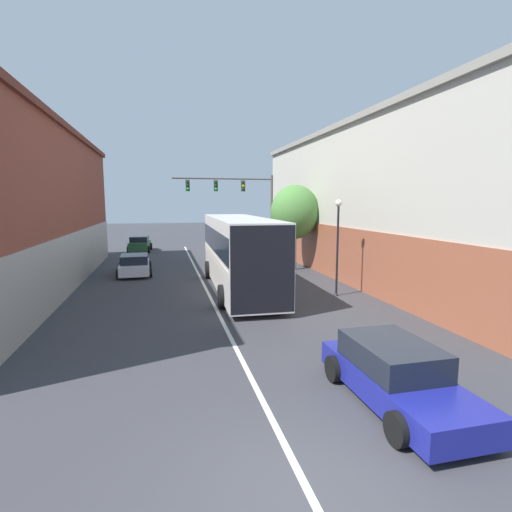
# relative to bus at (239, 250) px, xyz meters

# --- Properties ---
(ground_plane) EXTENTS (160.00, 160.00, 0.00)m
(ground_plane) POSITION_rel_bus_xyz_m (-1.62, -14.15, -2.03)
(ground_plane) COLOR #38383D
(lane_center_line) EXTENTS (0.14, 40.36, 0.01)m
(lane_center_line) POSITION_rel_bus_xyz_m (-1.62, 0.03, -2.02)
(lane_center_line) COLOR silver
(lane_center_line) RESTS_ON ground_plane
(building_right_storefront) EXTENTS (9.71, 26.24, 8.67)m
(building_right_storefront) POSITION_rel_bus_xyz_m (10.51, 2.05, 2.43)
(building_right_storefront) COLOR #B7B2A3
(building_right_storefront) RESTS_ON ground_plane
(bus) EXTENTS (3.02, 10.95, 3.62)m
(bus) POSITION_rel_bus_xyz_m (0.00, 0.00, 0.00)
(bus) COLOR silver
(bus) RESTS_ON ground_plane
(hatchback_foreground) EXTENTS (2.00, 4.38, 1.32)m
(hatchback_foreground) POSITION_rel_bus_xyz_m (1.22, -11.95, -1.40)
(hatchback_foreground) COLOR navy
(hatchback_foreground) RESTS_ON ground_plane
(parked_car_left_near) EXTENTS (2.09, 4.04, 1.23)m
(parked_car_left_near) POSITION_rel_bus_xyz_m (-5.39, 5.62, -1.44)
(parked_car_left_near) COLOR silver
(parked_car_left_near) RESTS_ON ground_plane
(parked_car_left_mid) EXTENTS (2.06, 3.99, 1.36)m
(parked_car_left_mid) POSITION_rel_bus_xyz_m (-5.70, 17.48, -1.38)
(parked_car_left_mid) COLOR #285633
(parked_car_left_mid) RESTS_ON ground_plane
(traffic_signal_gantry) EXTENTS (7.51, 0.36, 6.38)m
(traffic_signal_gantry) POSITION_rel_bus_xyz_m (2.01, 10.19, 2.71)
(traffic_signal_gantry) COLOR #514C47
(traffic_signal_gantry) RESTS_ON ground_plane
(street_lamp) EXTENTS (0.32, 0.32, 4.50)m
(street_lamp) POSITION_rel_bus_xyz_m (4.21, -2.30, 0.58)
(street_lamp) COLOR black
(street_lamp) RESTS_ON ground_plane
(street_tree_near) EXTENTS (3.14, 2.83, 5.47)m
(street_tree_near) POSITION_rel_bus_xyz_m (4.64, 5.14, 1.70)
(street_tree_near) COLOR brown
(street_tree_near) RESTS_ON ground_plane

